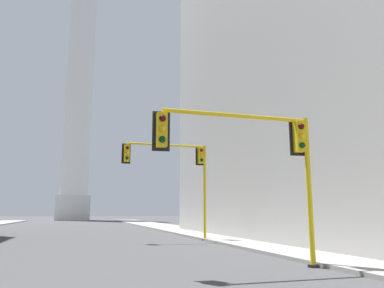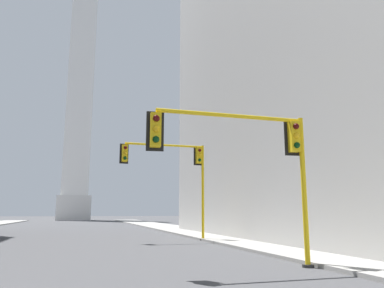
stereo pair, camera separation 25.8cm
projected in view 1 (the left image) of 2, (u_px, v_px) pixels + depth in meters
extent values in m
cube|color=gray|center=(191.00, 231.00, 36.06)|extent=(5.00, 112.08, 0.15)
cube|color=#B2AFAA|center=(363.00, 41.00, 28.66)|extent=(19.57, 35.70, 29.61)
cube|color=silver|center=(73.00, 208.00, 89.56)|extent=(7.77, 7.77, 5.78)
cube|color=white|center=(80.00, 90.00, 94.90)|extent=(6.22, 6.22, 53.38)
cylinder|color=yellow|center=(309.00, 190.00, 13.19)|extent=(0.18, 0.18, 5.22)
cylinder|color=#262626|center=(313.00, 266.00, 12.73)|extent=(0.40, 0.40, 0.10)
cube|color=yellow|center=(299.00, 137.00, 13.45)|extent=(0.37, 0.37, 1.10)
cube|color=black|center=(297.00, 138.00, 13.62)|extent=(0.58, 0.08, 1.32)
sphere|color=#410907|center=(301.00, 126.00, 13.33)|extent=(0.22, 0.22, 0.22)
sphere|color=yellow|center=(302.00, 136.00, 13.27)|extent=(0.22, 0.22, 0.22)
sphere|color=#073410|center=(302.00, 145.00, 13.21)|extent=(0.22, 0.22, 0.22)
cylinder|color=yellow|center=(238.00, 116.00, 12.89)|extent=(5.34, 0.14, 0.14)
sphere|color=yellow|center=(305.00, 121.00, 13.64)|extent=(0.18, 0.18, 0.18)
cube|color=yellow|center=(162.00, 130.00, 12.01)|extent=(0.37, 0.37, 1.10)
cube|color=black|center=(161.00, 131.00, 12.19)|extent=(0.58, 0.08, 1.32)
sphere|color=#410907|center=(163.00, 118.00, 11.89)|extent=(0.22, 0.22, 0.22)
sphere|color=yellow|center=(162.00, 129.00, 11.83)|extent=(0.22, 0.22, 0.22)
sphere|color=#073410|center=(162.00, 139.00, 11.77)|extent=(0.22, 0.22, 0.22)
cylinder|color=yellow|center=(205.00, 192.00, 25.40)|extent=(0.18, 0.18, 6.41)
cylinder|color=#262626|center=(205.00, 240.00, 24.84)|extent=(0.40, 0.40, 0.10)
cube|color=yellow|center=(201.00, 155.00, 25.77)|extent=(0.37, 0.37, 1.10)
cube|color=black|center=(199.00, 156.00, 25.94)|extent=(0.58, 0.09, 1.32)
sphere|color=#410907|center=(202.00, 150.00, 25.66)|extent=(0.22, 0.22, 0.22)
sphere|color=yellow|center=(202.00, 155.00, 25.60)|extent=(0.22, 0.22, 0.22)
sphere|color=#073410|center=(202.00, 160.00, 25.54)|extent=(0.22, 0.22, 0.22)
cylinder|color=yellow|center=(167.00, 145.00, 25.21)|extent=(5.35, 0.14, 0.14)
sphere|color=yellow|center=(204.00, 147.00, 25.96)|extent=(0.18, 0.18, 0.18)
cube|color=yellow|center=(127.00, 153.00, 24.34)|extent=(0.37, 0.37, 1.10)
cube|color=black|center=(126.00, 154.00, 24.50)|extent=(0.58, 0.09, 1.32)
sphere|color=#410907|center=(128.00, 148.00, 24.22)|extent=(0.22, 0.22, 0.22)
sphere|color=yellow|center=(127.00, 153.00, 24.16)|extent=(0.22, 0.22, 0.22)
sphere|color=#073410|center=(127.00, 158.00, 24.10)|extent=(0.22, 0.22, 0.22)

